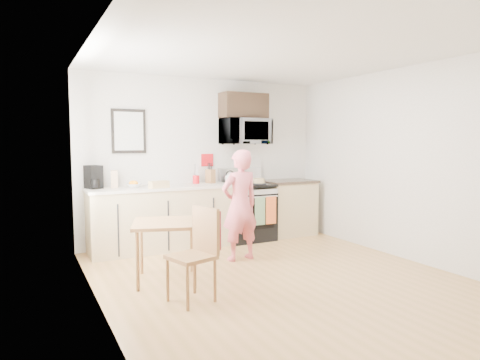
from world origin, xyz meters
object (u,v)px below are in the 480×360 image
dining_table (166,229)px  range (248,213)px  microwave (245,132)px  chair (202,240)px  person (240,205)px  cake (258,181)px

dining_table → range: bearing=37.9°
microwave → chair: microwave is taller
microwave → person: (-0.67, -1.12, -1.01)m
dining_table → chair: 0.72m
dining_table → cake: 2.32m
range → microwave: bearing=90.1°
chair → cake: cake is taller
range → cake: 0.56m
dining_table → person: bearing=19.0°
cake → microwave: bearing=111.0°
chair → cake: bearing=31.8°
person → cake: person is taller
person → cake: bearing=-136.6°
range → cake: (0.10, -0.16, 0.53)m
microwave → cake: size_ratio=2.96×
dining_table → microwave: bearing=39.9°
person → dining_table: person is taller
range → dining_table: size_ratio=1.44×
range → dining_table: range is taller
range → microwave: microwave is taller
cake → range: bearing=122.4°
person → dining_table: (-1.15, -0.40, -0.14)m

